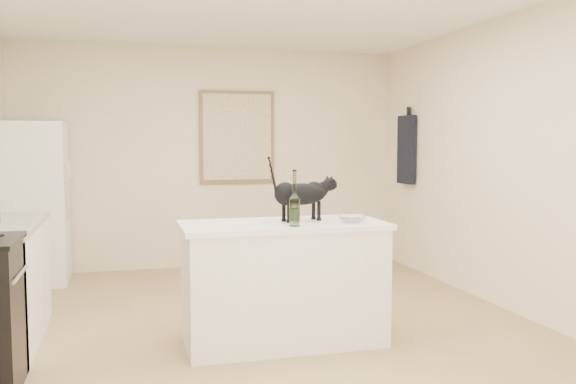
{
  "coord_description": "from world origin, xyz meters",
  "views": [
    {
      "loc": [
        -1.03,
        -4.5,
        1.49
      ],
      "look_at": [
        0.15,
        -0.15,
        1.12
      ],
      "focal_mm": 38.05,
      "sensor_mm": 36.0,
      "label": 1
    }
  ],
  "objects_px": {
    "fridge": "(33,203)",
    "black_cat": "(300,197)",
    "glass_bowl": "(352,219)",
    "wine_bottle": "(294,201)"
  },
  "relations": [
    {
      "from": "fridge",
      "to": "black_cat",
      "type": "xyz_separation_m",
      "value": [
        2.19,
        -2.51,
        0.23
      ]
    },
    {
      "from": "glass_bowl",
      "to": "wine_bottle",
      "type": "bearing_deg",
      "value": -172.06
    },
    {
      "from": "fridge",
      "to": "black_cat",
      "type": "relative_size",
      "value": 3.28
    },
    {
      "from": "black_cat",
      "to": "wine_bottle",
      "type": "xyz_separation_m",
      "value": [
        -0.12,
        -0.25,
        -0.01
      ]
    },
    {
      "from": "fridge",
      "to": "wine_bottle",
      "type": "height_order",
      "value": "fridge"
    },
    {
      "from": "black_cat",
      "to": "wine_bottle",
      "type": "bearing_deg",
      "value": -128.64
    },
    {
      "from": "black_cat",
      "to": "wine_bottle",
      "type": "height_order",
      "value": "black_cat"
    },
    {
      "from": "wine_bottle",
      "to": "glass_bowl",
      "type": "distance_m",
      "value": 0.48
    },
    {
      "from": "wine_bottle",
      "to": "glass_bowl",
      "type": "bearing_deg",
      "value": 7.94
    },
    {
      "from": "black_cat",
      "to": "glass_bowl",
      "type": "height_order",
      "value": "black_cat"
    }
  ]
}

